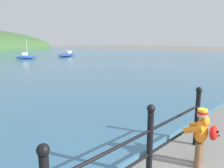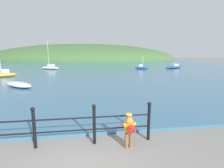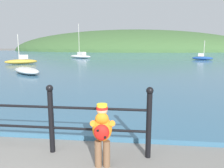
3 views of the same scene
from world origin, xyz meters
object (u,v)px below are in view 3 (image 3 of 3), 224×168
object	(u,v)px
boat_white_sailboat	(202,58)
boat_far_left	(27,71)
child_in_coat	(102,130)
boat_far_right	(80,56)
boat_blue_hull	(21,61)

from	to	relation	value
boat_white_sailboat	boat_far_left	bearing A→B (deg)	-135.91
child_in_coat	boat_far_right	xyz separation A→B (m)	(-7.03, 25.66, -0.22)
boat_far_left	boat_far_right	distance (m)	15.90
boat_far_right	child_in_coat	bearing A→B (deg)	-74.69
child_in_coat	boat_blue_hull	size ratio (longest dim) A/B	0.35
boat_white_sailboat	child_in_coat	bearing A→B (deg)	-108.92
boat_blue_hull	boat_far_right	bearing A→B (deg)	71.68
boat_blue_hull	boat_far_left	size ratio (longest dim) A/B	0.95
child_in_coat	boat_far_right	bearing A→B (deg)	105.31
boat_far_right	boat_white_sailboat	bearing A→B (deg)	-6.94
child_in_coat	boat_blue_hull	distance (m)	19.10
boat_white_sailboat	boat_far_right	distance (m)	15.30
child_in_coat	boat_far_right	world-z (taller)	boat_far_right
boat_far_left	boat_far_right	world-z (taller)	boat_far_right
child_in_coat	boat_blue_hull	world-z (taller)	boat_blue_hull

